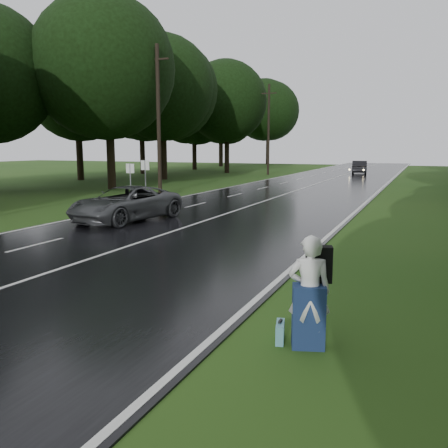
# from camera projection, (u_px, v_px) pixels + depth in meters

# --- Properties ---
(ground) EXTENTS (160.00, 160.00, 0.00)m
(ground) POSITION_uv_depth(u_px,v_px,m) (64.00, 269.00, 12.91)
(ground) COLOR #274815
(ground) RESTS_ON ground
(road) EXTENTS (12.00, 140.00, 0.04)m
(road) POSITION_uv_depth(u_px,v_px,m) (277.00, 197.00, 31.01)
(road) COLOR black
(road) RESTS_ON ground
(lane_center) EXTENTS (0.12, 140.00, 0.01)m
(lane_center) POSITION_uv_depth(u_px,v_px,m) (277.00, 197.00, 31.01)
(lane_center) COLOR silver
(lane_center) RESTS_ON road
(grey_car) EXTENTS (3.41, 5.88, 1.54)m
(grey_car) POSITION_uv_depth(u_px,v_px,m) (126.00, 204.00, 20.99)
(grey_car) COLOR #414446
(grey_car) RESTS_ON road
(far_car) EXTENTS (2.32, 5.03, 1.60)m
(far_car) POSITION_uv_depth(u_px,v_px,m) (359.00, 167.00, 57.02)
(far_car) COLOR black
(far_car) RESTS_ON road
(hitchhiker) EXTENTS (0.81, 0.77, 1.92)m
(hitchhiker) POSITION_uv_depth(u_px,v_px,m) (310.00, 296.00, 7.76)
(hitchhiker) COLOR silver
(hitchhiker) RESTS_ON ground
(suitcase) EXTENTS (0.25, 0.49, 0.34)m
(suitcase) POSITION_uv_depth(u_px,v_px,m) (280.00, 332.00, 8.09)
(suitcase) COLOR teal
(suitcase) RESTS_ON ground
(utility_pole_mid) EXTENTS (1.80, 0.28, 10.29)m
(utility_pole_mid) POSITION_uv_depth(u_px,v_px,m) (160.00, 194.00, 33.65)
(utility_pole_mid) COLOR black
(utility_pole_mid) RESTS_ON ground
(utility_pole_far) EXTENTS (1.80, 0.28, 10.54)m
(utility_pole_far) POSITION_uv_depth(u_px,v_px,m) (268.00, 175.00, 56.14)
(utility_pole_far) COLOR black
(utility_pole_far) RESTS_ON ground
(road_sign_a) EXTENTS (0.56, 0.10, 2.34)m
(road_sign_a) POSITION_uv_depth(u_px,v_px,m) (131.00, 203.00, 28.15)
(road_sign_a) COLOR white
(road_sign_a) RESTS_ON ground
(road_sign_b) EXTENTS (0.60, 0.10, 2.48)m
(road_sign_b) POSITION_uv_depth(u_px,v_px,m) (146.00, 200.00, 29.62)
(road_sign_b) COLOR white
(road_sign_b) RESTS_ON ground
(tree_left_d) EXTENTS (9.96, 9.96, 15.55)m
(tree_left_d) POSITION_uv_depth(u_px,v_px,m) (112.00, 189.00, 37.37)
(tree_left_d) COLOR black
(tree_left_d) RESTS_ON ground
(tree_left_e) EXTENTS (9.90, 9.90, 15.47)m
(tree_left_e) POSITION_uv_depth(u_px,v_px,m) (164.00, 179.00, 48.23)
(tree_left_e) COLOR black
(tree_left_e) RESTS_ON ground
(tree_left_f) EXTENTS (9.89, 9.89, 15.45)m
(tree_left_f) POSITION_uv_depth(u_px,v_px,m) (227.00, 173.00, 60.15)
(tree_left_f) COLOR black
(tree_left_f) RESTS_ON ground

